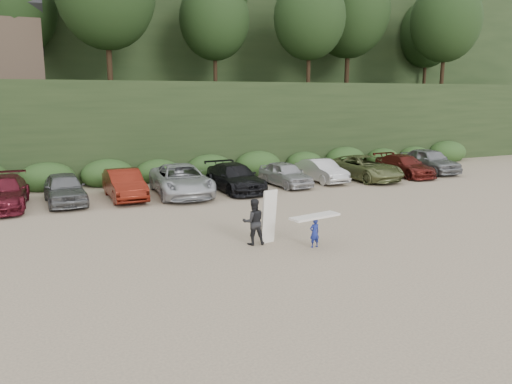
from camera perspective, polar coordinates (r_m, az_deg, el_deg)
name	(u,v)px	position (r m, az deg, el deg)	size (l,w,h in m)	color
ground	(317,239)	(18.52, 6.97, -5.31)	(120.00, 120.00, 0.00)	tan
hillside_backdrop	(122,31)	(52.18, -15.07, 17.37)	(90.00, 41.50, 28.00)	black
parked_cars	(185,180)	(26.63, -8.15, 1.35)	(36.66, 6.12, 1.63)	#BBBBC0
child_surfer	(315,226)	(17.29, 6.72, -3.84)	(1.95, 0.85, 1.13)	navy
adult_surfer	(255,221)	(17.50, -0.12, -3.37)	(1.29, 0.76, 1.94)	black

